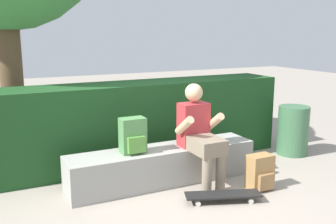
# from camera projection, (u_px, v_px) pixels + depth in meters

# --- Properties ---
(ground_plane) EXTENTS (24.00, 24.00, 0.00)m
(ground_plane) POSITION_uv_depth(u_px,v_px,m) (176.00, 193.00, 4.30)
(ground_plane) COLOR gray
(bench_main) EXTENTS (2.28, 0.48, 0.42)m
(bench_main) POSITION_uv_depth(u_px,v_px,m) (163.00, 165.00, 4.57)
(bench_main) COLOR #999993
(bench_main) RESTS_ON ground
(person_skater) EXTENTS (0.49, 0.62, 1.17)m
(person_skater) POSITION_uv_depth(u_px,v_px,m) (200.00, 132.00, 4.45)
(person_skater) COLOR #B73338
(person_skater) RESTS_ON ground
(skateboard_near_person) EXTENTS (0.82, 0.47, 0.09)m
(skateboard_near_person) POSITION_uv_depth(u_px,v_px,m) (223.00, 195.00, 4.06)
(skateboard_near_person) COLOR black
(skateboard_near_person) RESTS_ON ground
(backpack_on_bench) EXTENTS (0.28, 0.23, 0.40)m
(backpack_on_bench) POSITION_uv_depth(u_px,v_px,m) (133.00, 136.00, 4.31)
(backpack_on_bench) COLOR #51894C
(backpack_on_bench) RESTS_ON bench_main
(backpack_on_ground) EXTENTS (0.28, 0.23, 0.40)m
(backpack_on_ground) POSITION_uv_depth(u_px,v_px,m) (260.00, 173.00, 4.37)
(backpack_on_ground) COLOR #A37A47
(backpack_on_ground) RESTS_ON ground
(hedge_row) EXTENTS (4.09, 0.67, 1.10)m
(hedge_row) POSITION_uv_depth(u_px,v_px,m) (140.00, 122.00, 5.25)
(hedge_row) COLOR #1A441D
(hedge_row) RESTS_ON ground
(trash_bin) EXTENTS (0.44, 0.44, 0.71)m
(trash_bin) POSITION_uv_depth(u_px,v_px,m) (293.00, 130.00, 5.60)
(trash_bin) COLOR #3D6B47
(trash_bin) RESTS_ON ground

